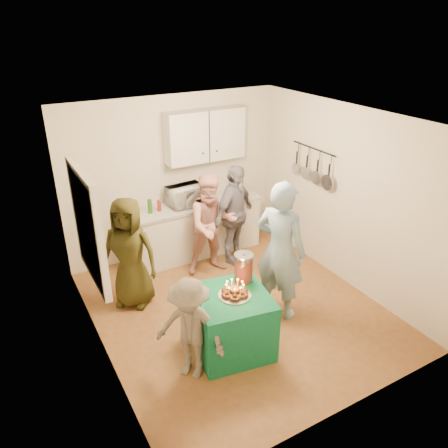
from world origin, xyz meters
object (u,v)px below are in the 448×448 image
microwave (186,196)px  woman_back_right (234,215)px  party_table (231,322)px  child_near_left (190,330)px  counter (195,230)px  woman_back_center (212,225)px  punch_jar (244,268)px  man_birthday (280,251)px  woman_back_left (129,253)px

microwave → woman_back_right: bearing=-48.5°
party_table → child_near_left: (-0.60, -0.14, 0.24)m
child_near_left → counter: bearing=113.4°
counter → microwave: size_ratio=3.87×
party_table → woman_back_center: size_ratio=0.53×
punch_jar → man_birthday: 0.63m
man_birthday → woman_back_center: 1.40m
counter → microwave: (-0.13, 0.00, 0.64)m
woman_back_right → microwave: bearing=110.8°
woman_back_right → counter: bearing=103.3°
microwave → man_birthday: 2.05m
party_table → woman_back_left: size_ratio=0.54×
woman_back_left → child_near_left: (0.12, -1.63, -0.17)m
child_near_left → woman_back_center: bearing=106.1°
party_table → woman_back_left: woman_back_left is taller
party_table → man_birthday: bearing=19.6°
punch_jar → woman_back_right: size_ratio=0.21×
woman_back_center → man_birthday: bearing=-68.6°
microwave → woman_back_left: size_ratio=0.36×
counter → woman_back_left: woman_back_left is taller
counter → woman_back_right: bearing=-51.0°
microwave → woman_back_center: 0.71m
microwave → child_near_left: 2.76m
woman_back_right → party_table: bearing=-147.1°
microwave → party_table: 2.49m
woman_back_left → woman_back_center: (1.36, 0.20, 0.02)m
woman_back_left → party_table: bearing=-25.1°
punch_jar → woman_back_right: bearing=63.0°
man_birthday → punch_jar: bearing=73.9°
party_table → punch_jar: 0.65m
woman_back_right → woman_back_left: bearing=163.9°
woman_back_center → woman_back_left: bearing=-161.3°
counter → woman_back_center: bearing=-91.3°
woman_back_center → child_near_left: woman_back_center is taller
woman_back_left → counter: bearing=71.0°
microwave → woman_back_right: woman_back_right is taller
man_birthday → woman_back_center: bearing=-15.4°
microwave → woman_back_center: woman_back_center is taller
woman_back_left → child_near_left: 1.65m
party_table → punch_jar: bearing=36.0°
party_table → woman_back_left: (-0.72, 1.49, 0.41)m
woman_back_left → woman_back_center: bearing=47.5°
microwave → woman_back_left: 1.53m
punch_jar → man_birthday: man_birthday is taller
woman_back_left → child_near_left: bearing=-46.7°
woman_back_right → woman_back_center: bearing=167.7°
microwave → man_birthday: man_birthday is taller
woman_back_left → woman_back_center: size_ratio=0.98×
party_table → man_birthday: 1.12m
counter → woman_back_right: 0.80m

